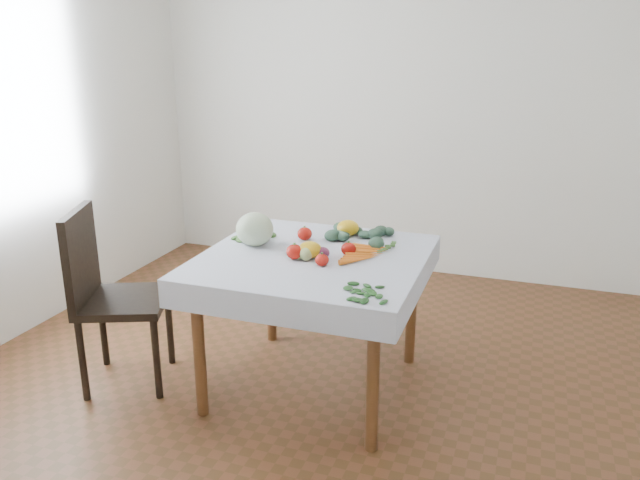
# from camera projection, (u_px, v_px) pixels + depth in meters

# --- Properties ---
(ground) EXTENTS (4.00, 4.00, 0.00)m
(ground) POSITION_uv_depth(u_px,v_px,m) (314.00, 385.00, 3.43)
(ground) COLOR brown
(back_wall) EXTENTS (4.00, 0.04, 2.70)m
(back_wall) POSITION_uv_depth(u_px,v_px,m) (401.00, 103.00, 4.82)
(back_wall) COLOR white
(back_wall) RESTS_ON ground
(table) EXTENTS (1.00, 1.00, 0.75)m
(table) POSITION_uv_depth(u_px,v_px,m) (313.00, 274.00, 3.23)
(table) COLOR brown
(table) RESTS_ON ground
(tablecloth) EXTENTS (1.12, 1.12, 0.01)m
(tablecloth) POSITION_uv_depth(u_px,v_px,m) (313.00, 256.00, 3.20)
(tablecloth) COLOR white
(tablecloth) RESTS_ON table
(chair) EXTENTS (0.58, 0.58, 0.98)m
(chair) POSITION_uv_depth(u_px,v_px,m) (105.00, 286.00, 3.31)
(chair) COLOR black
(chair) RESTS_ON ground
(cabbage) EXTENTS (0.23, 0.23, 0.18)m
(cabbage) POSITION_uv_depth(u_px,v_px,m) (255.00, 229.00, 3.33)
(cabbage) COLOR beige
(cabbage) RESTS_ON tablecloth
(tomato_a) EXTENTS (0.09, 0.09, 0.07)m
(tomato_a) POSITION_uv_depth(u_px,v_px,m) (305.00, 234.00, 3.43)
(tomato_a) COLOR #B2140B
(tomato_a) RESTS_ON tablecloth
(tomato_b) EXTENTS (0.11, 0.11, 0.08)m
(tomato_b) POSITION_uv_depth(u_px,v_px,m) (295.00, 252.00, 3.13)
(tomato_b) COLOR #B2140B
(tomato_b) RESTS_ON tablecloth
(tomato_c) EXTENTS (0.09, 0.09, 0.07)m
(tomato_c) POSITION_uv_depth(u_px,v_px,m) (349.00, 249.00, 3.19)
(tomato_c) COLOR #B2140B
(tomato_c) RESTS_ON tablecloth
(tomato_d) EXTENTS (0.09, 0.09, 0.06)m
(tomato_d) POSITION_uv_depth(u_px,v_px,m) (322.00, 260.00, 3.04)
(tomato_d) COLOR #B2140B
(tomato_d) RESTS_ON tablecloth
(heirloom_back) EXTENTS (0.15, 0.15, 0.09)m
(heirloom_back) POSITION_uv_depth(u_px,v_px,m) (348.00, 228.00, 3.52)
(heirloom_back) COLOR gold
(heirloom_back) RESTS_ON tablecloth
(heirloom_front) EXTENTS (0.15, 0.15, 0.09)m
(heirloom_front) POSITION_uv_depth(u_px,v_px,m) (310.00, 250.00, 3.15)
(heirloom_front) COLOR gold
(heirloom_front) RESTS_ON tablecloth
(onion_a) EXTENTS (0.08, 0.08, 0.06)m
(onion_a) POSITION_uv_depth(u_px,v_px,m) (306.00, 250.00, 3.18)
(onion_a) COLOR #51172D
(onion_a) RESTS_ON tablecloth
(onion_b) EXTENTS (0.08, 0.08, 0.06)m
(onion_b) POSITION_uv_depth(u_px,v_px,m) (323.00, 253.00, 3.14)
(onion_b) COLOR #51172D
(onion_b) RESTS_ON tablecloth
(tomatillo_cluster) EXTENTS (0.10, 0.14, 0.05)m
(tomatillo_cluster) POSITION_uv_depth(u_px,v_px,m) (293.00, 256.00, 3.10)
(tomatillo_cluster) COLOR #ABB96B
(tomatillo_cluster) RESTS_ON tablecloth
(carrot_bunch) EXTENTS (0.20, 0.33, 0.03)m
(carrot_bunch) POSITION_uv_depth(u_px,v_px,m) (365.00, 253.00, 3.18)
(carrot_bunch) COLOR orange
(carrot_bunch) RESTS_ON tablecloth
(kale_bunch) EXTENTS (0.36, 0.28, 0.05)m
(kale_bunch) POSITION_uv_depth(u_px,v_px,m) (362.00, 236.00, 3.45)
(kale_bunch) COLOR #345641
(kale_bunch) RESTS_ON tablecloth
(basil_bunch) EXTENTS (0.22, 0.19, 0.01)m
(basil_bunch) POSITION_uv_depth(u_px,v_px,m) (364.00, 292.00, 2.71)
(basil_bunch) COLOR #20551A
(basil_bunch) RESTS_ON tablecloth
(dill_bunch) EXTENTS (0.23, 0.18, 0.02)m
(dill_bunch) POSITION_uv_depth(u_px,v_px,m) (253.00, 236.00, 3.47)
(dill_bunch) COLOR #4F7234
(dill_bunch) RESTS_ON tablecloth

